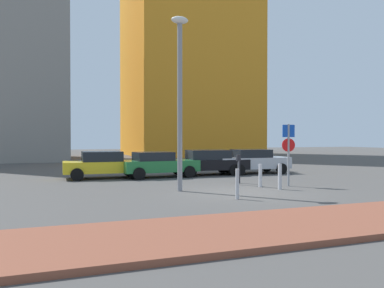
# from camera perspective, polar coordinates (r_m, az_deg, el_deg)

# --- Properties ---
(ground_plane) EXTENTS (120.00, 120.00, 0.00)m
(ground_plane) POSITION_cam_1_polar(r_m,az_deg,el_deg) (15.59, 7.09, -7.04)
(ground_plane) COLOR #4C4947
(sidewalk_brick) EXTENTS (40.00, 3.19, 0.14)m
(sidewalk_brick) POSITION_cam_1_polar(r_m,az_deg,el_deg) (10.80, 21.92, -10.31)
(sidewalk_brick) COLOR brown
(sidewalk_brick) RESTS_ON ground
(parked_car_yellow) EXTENTS (4.25, 2.09, 1.43)m
(parked_car_yellow) POSITION_cam_1_polar(r_m,az_deg,el_deg) (21.16, -12.83, -2.92)
(parked_car_yellow) COLOR gold
(parked_car_yellow) RESTS_ON ground
(parked_car_green) EXTENTS (4.22, 2.08, 1.39)m
(parked_car_green) POSITION_cam_1_polar(r_m,az_deg,el_deg) (21.19, -4.98, -2.94)
(parked_car_green) COLOR #237238
(parked_car_green) RESTS_ON ground
(parked_car_black) EXTENTS (4.37, 2.27, 1.45)m
(parked_car_black) POSITION_cam_1_polar(r_m,az_deg,el_deg) (22.57, 2.60, -2.61)
(parked_car_black) COLOR black
(parked_car_black) RESTS_ON ground
(parked_car_silver) EXTENTS (4.54, 2.19, 1.46)m
(parked_car_silver) POSITION_cam_1_polar(r_m,az_deg,el_deg) (23.65, 8.71, -2.47)
(parked_car_silver) COLOR #B7BABF
(parked_car_silver) RESTS_ON ground
(parking_sign_post) EXTENTS (0.59, 0.17, 2.76)m
(parking_sign_post) POSITION_cam_1_polar(r_m,az_deg,el_deg) (17.75, 13.98, -0.46)
(parking_sign_post) COLOR gray
(parking_sign_post) RESTS_ON ground
(parking_meter) EXTENTS (0.18, 0.14, 1.38)m
(parking_meter) POSITION_cam_1_polar(r_m,az_deg,el_deg) (17.86, 6.83, -3.13)
(parking_meter) COLOR #4C4C51
(parking_meter) RESTS_ON ground
(street_lamp) EXTENTS (0.70, 0.36, 7.03)m
(street_lamp) POSITION_cam_1_polar(r_m,az_deg,el_deg) (15.77, -1.80, 8.13)
(street_lamp) COLOR gray
(street_lamp) RESTS_ON ground
(traffic_bollard_near) EXTENTS (0.12, 0.12, 1.06)m
(traffic_bollard_near) POSITION_cam_1_polar(r_m,az_deg,el_deg) (18.55, 6.90, -4.12)
(traffic_bollard_near) COLOR black
(traffic_bollard_near) RESTS_ON ground
(traffic_bollard_mid) EXTENTS (0.16, 0.16, 1.08)m
(traffic_bollard_mid) POSITION_cam_1_polar(r_m,az_deg,el_deg) (16.64, 12.78, -4.69)
(traffic_bollard_mid) COLOR #B7B7BC
(traffic_bollard_mid) RESTS_ON ground
(traffic_bollard_far) EXTENTS (0.15, 0.15, 1.01)m
(traffic_bollard_far) POSITION_cam_1_polar(r_m,az_deg,el_deg) (17.27, 9.99, -4.58)
(traffic_bollard_far) COLOR #B7B7BC
(traffic_bollard_far) RESTS_ON ground
(traffic_bollard_edge) EXTENTS (0.13, 0.13, 1.07)m
(traffic_bollard_edge) POSITION_cam_1_polar(r_m,az_deg,el_deg) (13.79, 6.66, -5.85)
(traffic_bollard_edge) COLOR #B7B7BC
(traffic_bollard_edge) RESTS_ON ground
(building_colorful_midrise) EXTENTS (14.34, 13.89, 30.87)m
(building_colorful_midrise) POSITION_cam_1_polar(r_m,az_deg,el_deg) (50.16, -0.65, 16.28)
(building_colorful_midrise) COLOR orange
(building_colorful_midrise) RESTS_ON ground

